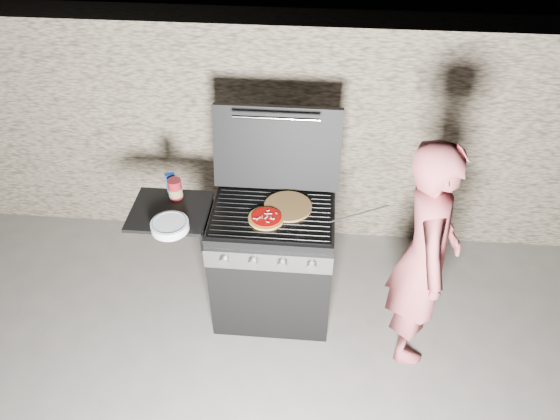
# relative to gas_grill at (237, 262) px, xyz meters

# --- Properties ---
(ground) EXTENTS (50.00, 50.00, 0.00)m
(ground) POSITION_rel_gas_grill_xyz_m (0.25, 0.00, -0.46)
(ground) COLOR #5E5A55
(stone_wall) EXTENTS (8.00, 0.35, 1.80)m
(stone_wall) POSITION_rel_gas_grill_xyz_m (0.25, 1.05, 0.44)
(stone_wall) COLOR gray
(stone_wall) RESTS_ON ground
(gas_grill) EXTENTS (1.34, 0.79, 0.91)m
(gas_grill) POSITION_rel_gas_grill_xyz_m (0.00, 0.00, 0.00)
(gas_grill) COLOR black
(gas_grill) RESTS_ON ground
(pizza_topped) EXTENTS (0.26, 0.26, 0.03)m
(pizza_topped) POSITION_rel_gas_grill_xyz_m (0.22, -0.05, 0.47)
(pizza_topped) COLOR #AE7442
(pizza_topped) RESTS_ON gas_grill
(pizza_plain) EXTENTS (0.33, 0.33, 0.02)m
(pizza_plain) POSITION_rel_gas_grill_xyz_m (0.34, 0.08, 0.46)
(pizza_plain) COLOR tan
(pizza_plain) RESTS_ON gas_grill
(sauce_jar) EXTENTS (0.11, 0.11, 0.14)m
(sauce_jar) POSITION_rel_gas_grill_xyz_m (-0.40, 0.13, 0.52)
(sauce_jar) COLOR maroon
(sauce_jar) RESTS_ON gas_grill
(blue_carton) EXTENTS (0.07, 0.06, 0.14)m
(blue_carton) POSITION_rel_gas_grill_xyz_m (-0.45, 0.20, 0.51)
(blue_carton) COLOR #0C3BAC
(blue_carton) RESTS_ON gas_grill
(plate_stack) EXTENTS (0.30, 0.30, 0.05)m
(plate_stack) POSITION_rel_gas_grill_xyz_m (-0.37, -0.19, 0.47)
(plate_stack) COLOR white
(plate_stack) RESTS_ON gas_grill
(person) EXTENTS (0.42, 0.61, 1.63)m
(person) POSITION_rel_gas_grill_xyz_m (1.20, -0.21, 0.36)
(person) COLOR #B34D51
(person) RESTS_ON ground
(tongs) EXTENTS (0.37, 0.12, 0.08)m
(tongs) POSITION_rel_gas_grill_xyz_m (0.80, 0.00, 0.49)
(tongs) COLOR black
(tongs) RESTS_ON gas_grill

